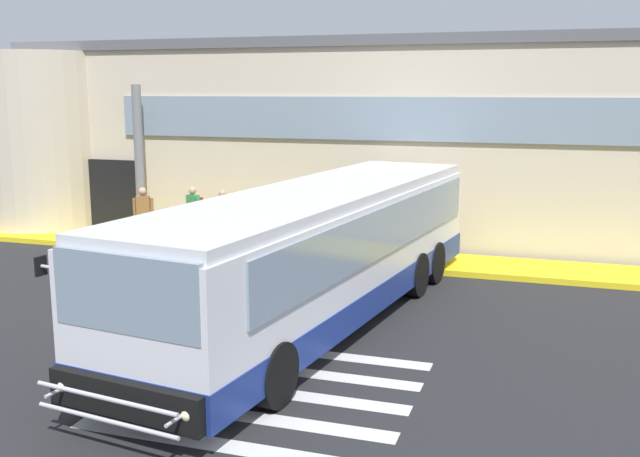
% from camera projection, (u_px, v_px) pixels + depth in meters
% --- Properties ---
extents(ground_plane, '(80.00, 90.00, 0.02)m').
position_uv_depth(ground_plane, '(257.00, 306.00, 15.86)').
color(ground_plane, '#232326').
rests_on(ground_plane, ground).
extents(bay_paint_stripes, '(4.40, 3.96, 0.01)m').
position_uv_depth(bay_paint_stripes, '(271.00, 392.00, 11.33)').
color(bay_paint_stripes, silver).
rests_on(bay_paint_stripes, ground).
extents(terminal_building, '(23.57, 13.80, 6.09)m').
position_uv_depth(terminal_building, '(364.00, 133.00, 26.36)').
color(terminal_building, beige).
rests_on(terminal_building, ground).
extents(boarding_curb, '(25.77, 2.00, 0.15)m').
position_uv_depth(boarding_curb, '(324.00, 255.00, 20.33)').
color(boarding_curb, yellow).
rests_on(boarding_curb, ground).
extents(entry_support_column, '(0.28, 0.28, 4.60)m').
position_uv_depth(entry_support_column, '(139.00, 161.00, 22.30)').
color(entry_support_column, slate).
rests_on(entry_support_column, boarding_curb).
extents(bus_main_foreground, '(4.53, 12.24, 2.70)m').
position_uv_depth(bus_main_foreground, '(320.00, 257.00, 14.56)').
color(bus_main_foreground, silver).
rests_on(bus_main_foreground, ground).
extents(passenger_near_column, '(0.54, 0.36, 1.68)m').
position_uv_depth(passenger_near_column, '(143.00, 213.00, 21.21)').
color(passenger_near_column, '#2D2D33').
rests_on(passenger_near_column, boarding_curb).
extents(passenger_by_doorway, '(0.54, 0.48, 1.68)m').
position_uv_depth(passenger_by_doorway, '(194.00, 210.00, 21.43)').
color(passenger_by_doorway, '#2D2D33').
rests_on(passenger_by_doorway, boarding_curb).
extents(passenger_at_curb_edge, '(0.50, 0.40, 1.68)m').
position_uv_depth(passenger_at_curb_edge, '(223.00, 216.00, 20.77)').
color(passenger_at_curb_edge, '#4C4233').
rests_on(passenger_at_curb_edge, boarding_curb).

